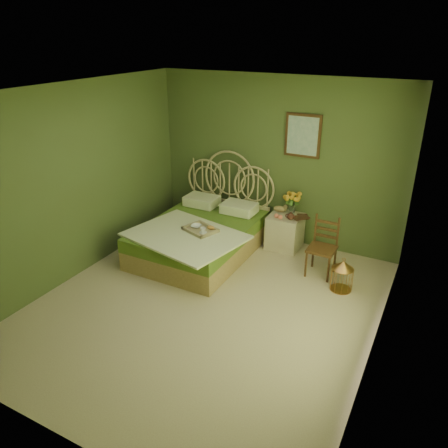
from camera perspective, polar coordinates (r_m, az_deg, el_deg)
The scene contains 14 objects.
floor at distance 5.60m, azimuth -2.36°, elevation -10.58°, with size 4.50×4.50×0.00m, color beige.
ceiling at distance 4.64m, azimuth -2.93°, elevation 16.85°, with size 4.50×4.50×0.00m, color silver.
wall_back at distance 6.90m, azimuth 6.92°, elevation 8.11°, with size 4.00×4.00×0.00m, color #4C6032.
wall_left at distance 6.17m, azimuth -18.94°, elevation 5.02°, with size 4.50×4.50×0.00m, color #4C6032.
wall_right at distance 4.40m, azimuth 20.56°, elevation -2.92°, with size 4.50×4.50×0.00m, color #4C6032.
wall_art at distance 6.64m, azimuth 10.26°, elevation 11.28°, with size 0.54×0.04×0.64m.
bed at distance 6.70m, azimuth -3.03°, elevation -1.36°, with size 1.76×2.22×1.38m.
nightstand at distance 6.90m, azimuth 8.07°, elevation -0.36°, with size 0.49×0.50×0.97m.
chair at distance 6.23m, azimuth 12.88°, elevation -2.41°, with size 0.37×0.37×0.84m.
birdcage at distance 6.00m, azimuth 15.15°, elevation -6.54°, with size 0.28×0.28×0.43m.
book_lower at distance 6.78m, azimuth 9.57°, elevation 0.94°, with size 0.16×0.22×0.02m, color #381E0F.
book_upper at distance 6.77m, azimuth 9.58°, elevation 1.11°, with size 0.18×0.24×0.02m, color #472819.
cereal_bowl at distance 6.38m, azimuth -3.64°, elevation -0.30°, with size 0.15×0.15×0.04m, color white.
coffee_cup at distance 6.20m, azimuth -2.75°, elevation -0.82°, with size 0.08×0.08×0.08m, color white.
Camera 1 is at (2.34, -3.96, 3.19)m, focal length 35.00 mm.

